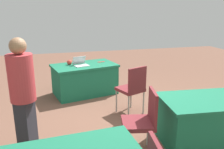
% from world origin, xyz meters
% --- Properties ---
extents(ground_plane, '(14.40, 14.40, 0.00)m').
position_xyz_m(ground_plane, '(0.00, 0.00, 0.00)').
color(ground_plane, brown).
extents(table_foreground, '(1.63, 1.17, 0.72)m').
position_xyz_m(table_foreground, '(0.45, -1.63, 0.36)').
color(table_foreground, '#196647').
rests_on(table_foreground, ground).
extents(table_mid_right, '(1.55, 0.98, 0.72)m').
position_xyz_m(table_mid_right, '(-1.08, 0.99, 0.36)').
color(table_mid_right, '#196647').
rests_on(table_mid_right, ground).
extents(chair_tucked_left, '(0.52, 0.52, 0.95)m').
position_xyz_m(chair_tucked_left, '(0.01, 1.00, 0.55)').
color(chair_tucked_left, '#9E9993').
rests_on(chair_tucked_left, ground).
extents(chair_tucked_right, '(0.57, 0.57, 0.98)m').
position_xyz_m(chair_tucked_right, '(-0.28, -0.25, 0.57)').
color(chair_tucked_right, '#9E9993').
rests_on(chair_tucked_right, ground).
extents(person_presenter, '(0.44, 0.44, 1.67)m').
position_xyz_m(person_presenter, '(1.59, 0.57, 0.93)').
color(person_presenter, '#26262D').
rests_on(person_presenter, ground).
extents(laptop_silver, '(0.38, 0.37, 0.21)m').
position_xyz_m(laptop_silver, '(0.54, -1.56, 0.76)').
color(laptop_silver, silver).
rests_on(laptop_silver, table_foreground).
extents(yarn_ball, '(0.12, 0.12, 0.12)m').
position_xyz_m(yarn_ball, '(0.80, -1.70, 0.78)').
color(yarn_ball, '#B2382D').
rests_on(yarn_ball, table_foreground).
extents(scissors_red, '(0.18, 0.06, 0.01)m').
position_xyz_m(scissors_red, '(0.01, -1.80, 0.73)').
color(scissors_red, red).
rests_on(scissors_red, table_foreground).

